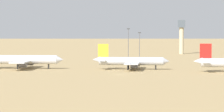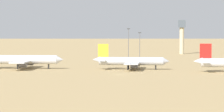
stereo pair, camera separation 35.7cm
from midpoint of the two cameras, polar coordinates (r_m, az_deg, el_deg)
ground at (r=240.84m, az=0.67°, el=-1.77°), size 4000.00×4000.00×0.00m
ridge_west at (r=1413.46m, az=-3.09°, el=4.35°), size 448.14×342.96×117.49m
parked_jet_navy_2 at (r=276.90m, az=-8.66°, el=-0.35°), size 38.72×32.63×12.78m
parked_jet_yellow_3 at (r=269.16m, az=1.72°, el=-0.50°), size 34.61×29.01×11.45m
control_tower at (r=428.48m, az=6.58°, el=2.13°), size 5.20×5.20×24.12m
light_pole_west at (r=360.58m, az=1.53°, el=1.38°), size 1.80×0.50×18.30m
light_pole_mid at (r=368.10m, az=2.60°, el=1.21°), size 1.80×0.50×15.89m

